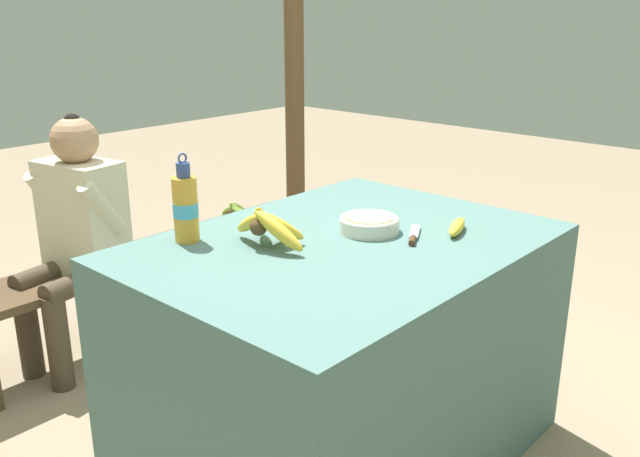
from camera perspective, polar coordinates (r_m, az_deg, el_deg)
The scene contains 11 objects.
ground_plane at distance 2.45m, azimuth 1.77°, elevation -18.15°, with size 12.00×12.00×0.00m, color gray.
market_counter at distance 2.24m, azimuth 1.87°, elevation -10.26°, with size 1.29×0.96×0.76m.
banana_bunch_ripe at distance 2.02m, azimuth -4.40°, elevation 0.28°, with size 0.16×0.30×0.14m.
serving_bowl at distance 2.16m, azimuth 4.17°, elevation 0.46°, with size 0.19×0.19×0.05m.
water_bottle at distance 2.09m, azimuth -11.26°, elevation 1.76°, with size 0.08×0.08×0.27m.
loose_banana_front at distance 2.19m, azimuth 11.46°, elevation 0.14°, with size 0.17×0.10×0.04m.
knife at distance 2.10m, azimuth 7.86°, elevation -0.70°, with size 0.17×0.11×0.02m.
wooden_bench at distance 3.20m, azimuth -14.17°, elevation -2.70°, with size 1.82×0.32×0.40m.
seated_vendor at distance 2.91m, azimuth -19.95°, elevation 0.13°, with size 0.44×0.42×1.05m.
banana_bunch_green at distance 3.46m, azimuth -7.04°, elevation 1.42°, with size 0.17×0.25×0.13m.
support_post_far at distance 4.00m, azimuth -2.18°, elevation 13.27°, with size 0.11×0.11×2.21m.
Camera 1 is at (-1.51, -1.26, 1.45)m, focal length 38.00 mm.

